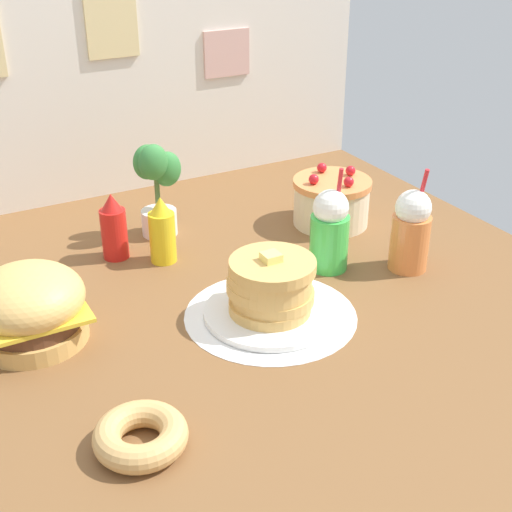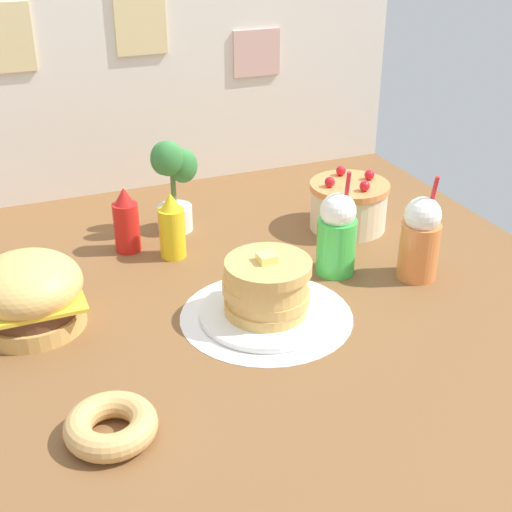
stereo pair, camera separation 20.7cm
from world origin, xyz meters
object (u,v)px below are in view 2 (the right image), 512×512
object	(u,v)px
pancake_stack	(267,292)
layer_cake	(348,205)
mustard_bottle	(172,228)
donut_pink_glaze	(111,425)
cream_soda_cup	(337,234)
orange_float_cup	(420,238)
ketchup_bottle	(126,222)
burger	(29,294)
potted_plant	(173,182)

from	to	relation	value
pancake_stack	layer_cake	world-z (taller)	layer_cake
mustard_bottle	donut_pink_glaze	xyz separation A→B (m)	(-0.38, -0.80, -0.07)
pancake_stack	cream_soda_cup	size ratio (longest dim) A/B	1.13
orange_float_cup	donut_pink_glaze	world-z (taller)	orange_float_cup
ketchup_bottle	cream_soda_cup	bearing A→B (deg)	-34.91
cream_soda_cup	donut_pink_glaze	world-z (taller)	cream_soda_cup
mustard_bottle	cream_soda_cup	world-z (taller)	cream_soda_cup
ketchup_bottle	mustard_bottle	size ratio (longest dim) A/B	1.00
layer_cake	mustard_bottle	bearing A→B (deg)	178.18
cream_soda_cup	donut_pink_glaze	xyz separation A→B (m)	(-0.83, -0.50, -0.10)
burger	potted_plant	world-z (taller)	potted_plant
mustard_bottle	burger	bearing A→B (deg)	-151.97
layer_cake	cream_soda_cup	size ratio (longest dim) A/B	0.83
mustard_bottle	orange_float_cup	bearing A→B (deg)	-32.37
burger	ketchup_bottle	bearing A→B (deg)	45.29
orange_float_cup	layer_cake	bearing A→B (deg)	93.41
mustard_bottle	donut_pink_glaze	bearing A→B (deg)	-115.40
burger	ketchup_bottle	size ratio (longest dim) A/B	1.33
pancake_stack	mustard_bottle	bearing A→B (deg)	106.69
ketchup_bottle	donut_pink_glaze	xyz separation A→B (m)	(-0.25, -0.90, -0.07)
burger	donut_pink_glaze	bearing A→B (deg)	-78.82
pancake_stack	layer_cake	size ratio (longest dim) A/B	1.36
mustard_bottle	orange_float_cup	xyz separation A→B (m)	(0.68, -0.43, 0.03)
mustard_bottle	cream_soda_cup	size ratio (longest dim) A/B	0.67
ketchup_bottle	potted_plant	world-z (taller)	potted_plant
ketchup_bottle	orange_float_cup	world-z (taller)	orange_float_cup
burger	pancake_stack	distance (m)	0.66
orange_float_cup	donut_pink_glaze	bearing A→B (deg)	-160.60
pancake_stack	orange_float_cup	xyz separation A→B (m)	(0.54, 0.04, 0.05)
layer_cake	orange_float_cup	bearing A→B (deg)	-86.59
potted_plant	cream_soda_cup	bearing A→B (deg)	-52.59
layer_cake	potted_plant	world-z (taller)	potted_plant
burger	pancake_stack	xyz separation A→B (m)	(0.63, -0.21, -0.02)
layer_cake	potted_plant	size ratio (longest dim) A/B	0.82
donut_pink_glaze	potted_plant	bearing A→B (deg)	65.89
layer_cake	potted_plant	distance (m)	0.63
burger	pancake_stack	bearing A→B (deg)	-18.38
pancake_stack	layer_cake	xyz separation A→B (m)	(0.51, 0.45, 0.00)
orange_float_cup	potted_plant	distance (m)	0.88
pancake_stack	cream_soda_cup	bearing A→B (deg)	27.97
burger	ketchup_bottle	world-z (taller)	ketchup_bottle
layer_cake	ketchup_bottle	world-z (taller)	ketchup_bottle
burger	donut_pink_glaze	distance (m)	0.56
mustard_bottle	potted_plant	xyz separation A→B (m)	(0.07, 0.20, 0.08)
ketchup_bottle	potted_plant	xyz separation A→B (m)	(0.20, 0.10, 0.08)
mustard_bottle	cream_soda_cup	distance (m)	0.54
pancake_stack	layer_cake	bearing A→B (deg)	41.16
pancake_stack	potted_plant	world-z (taller)	potted_plant
pancake_stack	burger	bearing A→B (deg)	161.62
donut_pink_glaze	potted_plant	size ratio (longest dim) A/B	0.61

